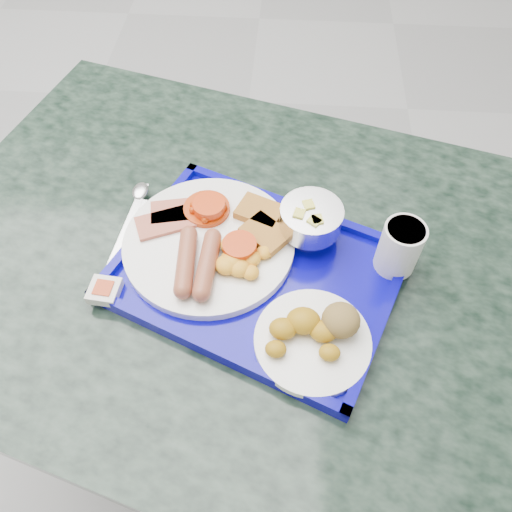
{
  "coord_description": "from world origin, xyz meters",
  "views": [
    {
      "loc": [
        0.82,
        -1.09,
        1.33
      ],
      "look_at": [
        0.79,
        -0.68,
        0.75
      ],
      "focal_mm": 35.0,
      "sensor_mm": 36.0,
      "label": 1
    }
  ],
  "objects": [
    {
      "name": "floor",
      "position": [
        0.0,
        0.0,
        0.0
      ],
      "size": [
        6.0,
        6.0,
        0.0
      ],
      "primitive_type": "plane",
      "color": "#939496",
      "rests_on": "ground"
    },
    {
      "name": "table",
      "position": [
        0.81,
        -0.65,
        0.52
      ],
      "size": [
        1.28,
        1.02,
        0.7
      ],
      "rotation": [
        0.0,
        0.0,
        -0.28
      ],
      "color": "gray",
      "rests_on": "floor"
    },
    {
      "name": "fruit_bowl",
      "position": [
        0.87,
        -0.61,
        0.75
      ],
      "size": [
        0.09,
        0.09,
        0.07
      ],
      "color": "silver",
      "rests_on": "tray"
    },
    {
      "name": "spoon",
      "position": [
        0.59,
        -0.56,
        0.72
      ],
      "size": [
        0.03,
        0.16,
        0.01
      ],
      "rotation": [
        0.0,
        0.0,
        -0.08
      ],
      "color": "silver",
      "rests_on": "tray"
    },
    {
      "name": "knife",
      "position": [
        0.59,
        -0.61,
        0.71
      ],
      "size": [
        0.03,
        0.18,
        0.0
      ],
      "primitive_type": "cube",
      "rotation": [
        0.0,
        0.0,
        -0.1
      ],
      "color": "silver",
      "rests_on": "tray"
    },
    {
      "name": "jam_packet",
      "position": [
        0.58,
        -0.73,
        0.72
      ],
      "size": [
        0.05,
        0.05,
        0.02
      ],
      "rotation": [
        0.0,
        0.0,
        -0.09
      ],
      "color": "white",
      "rests_on": "tray"
    },
    {
      "name": "main_plate",
      "position": [
        0.73,
        -0.64,
        0.73
      ],
      "size": [
        0.26,
        0.26,
        0.04
      ],
      "rotation": [
        0.0,
        0.0,
        -0.09
      ],
      "color": "white",
      "rests_on": "tray"
    },
    {
      "name": "juice_cup",
      "position": [
        1.0,
        -0.65,
        0.76
      ],
      "size": [
        0.06,
        0.06,
        0.08
      ],
      "color": "white",
      "rests_on": "tray"
    },
    {
      "name": "tray",
      "position": [
        0.79,
        -0.68,
        0.71
      ],
      "size": [
        0.48,
        0.42,
        0.02
      ],
      "rotation": [
        0.0,
        0.0,
        -0.39
      ],
      "color": "#07039A",
      "rests_on": "table"
    },
    {
      "name": "bread_plate",
      "position": [
        0.88,
        -0.78,
        0.73
      ],
      "size": [
        0.16,
        0.16,
        0.05
      ],
      "rotation": [
        0.0,
        0.0,
        -0.36
      ],
      "color": "white",
      "rests_on": "tray"
    }
  ]
}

